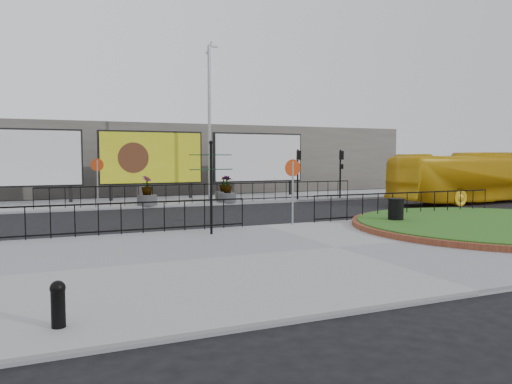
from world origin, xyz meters
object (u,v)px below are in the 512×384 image
planter_b (227,193)px  planter_c (224,192)px  bollard (58,302)px  bus (470,178)px  lamp_post (209,120)px  billboard_mid (152,158)px  litter_bin (396,212)px  planter_a (147,195)px  fingerpost_sign (211,178)px

planter_b → planter_c: size_ratio=1.06×
bollard → bus: bearing=30.7°
lamp_post → billboard_mid: bearing=146.7°
litter_bin → planter_a: (-7.01, 11.43, 0.04)m
bollard → planter_c: size_ratio=0.50×
billboard_mid → planter_a: billboard_mid is taller
bus → planter_b: (-13.12, 4.94, -0.81)m
litter_bin → planter_c: 12.80m
billboard_mid → planter_c: billboard_mid is taller
planter_b → fingerpost_sign: bearing=-112.9°
bus → planter_a: size_ratio=6.72×
litter_bin → bus: (10.62, 6.49, 0.83)m
billboard_mid → litter_bin: bearing=-68.2°
lamp_post → planter_a: size_ratio=5.91×
fingerpost_sign → planter_b: size_ratio=2.05×
planter_c → planter_b: bearing=-99.8°
litter_bin → planter_c: (-2.30, 12.59, -0.03)m
billboard_mid → planter_a: bearing=-105.8°
bus → planter_c: bearing=62.6°
litter_bin → bus: bus is taller
lamp_post → litter_bin: size_ratio=9.12×
litter_bin → planter_b: 11.70m
fingerpost_sign → planter_b: 11.69m
fingerpost_sign → planter_a: fingerpost_sign is taller
lamp_post → litter_bin: lamp_post is taller
billboard_mid → planter_a: 4.18m
billboard_mid → bus: 18.71m
bollard → planter_c: bearing=63.6°
planter_b → litter_bin: bearing=-77.7°
fingerpost_sign → litter_bin: fingerpost_sign is taller
billboard_mid → bollard: bearing=-105.3°
litter_bin → planter_b: (-2.50, 11.43, 0.02)m
bollard → fingerpost_sign: bearing=57.0°
planter_b → bus: bearing=-20.7°
lamp_post → fingerpost_sign: lamp_post is taller
billboard_mid → fingerpost_sign: size_ratio=2.00×
planter_b → planter_c: (0.20, 1.16, -0.05)m
billboard_mid → fingerpost_sign: billboard_mid is taller
fingerpost_sign → planter_b: bearing=70.2°
bus → planter_c: 14.31m
planter_c → fingerpost_sign: bearing=-111.7°
billboard_mid → planter_c: size_ratio=4.34×
fingerpost_sign → bollard: fingerpost_sign is taller
fingerpost_sign → bollard: size_ratio=4.32×
planter_b → planter_a: bearing=180.0°
planter_c → bollard: bearing=-116.4°
litter_bin → planter_c: bearing=100.4°
bollard → litter_bin: size_ratio=0.71×
billboard_mid → fingerpost_sign: 14.32m
fingerpost_sign → planter_c: bearing=71.4°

